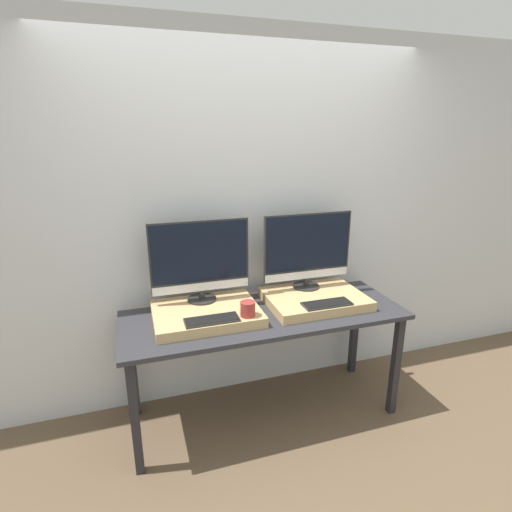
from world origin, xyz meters
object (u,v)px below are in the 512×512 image
(mug, at_px, (248,309))
(monitor_right, at_px, (308,249))
(monitor_left, at_px, (200,259))
(keyboard_left, at_px, (212,320))
(keyboard_right, at_px, (327,304))

(mug, xyz_separation_m, monitor_right, (0.54, 0.32, 0.24))
(mug, relative_size, monitor_right, 0.14)
(monitor_left, relative_size, keyboard_left, 1.99)
(keyboard_left, relative_size, mug, 3.50)
(keyboard_left, height_order, keyboard_right, same)
(keyboard_left, distance_m, monitor_right, 0.88)
(keyboard_left, xyz_separation_m, monitor_right, (0.76, 0.32, 0.28))
(mug, relative_size, keyboard_right, 0.29)
(monitor_left, distance_m, monitor_right, 0.76)
(monitor_left, xyz_separation_m, keyboard_left, (-0.00, -0.32, -0.28))
(monitor_right, distance_m, keyboard_right, 0.43)
(keyboard_left, height_order, monitor_right, monitor_right)
(keyboard_left, bearing_deg, monitor_left, 90.00)
(mug, xyz_separation_m, keyboard_right, (0.54, 0.00, -0.04))
(monitor_left, height_order, keyboard_right, monitor_left)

